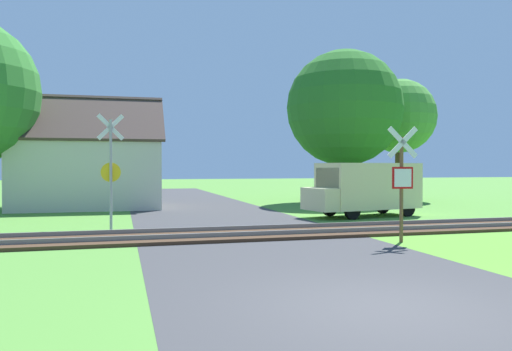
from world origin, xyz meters
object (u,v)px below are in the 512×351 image
(house, at_px, (89,170))
(tree_right, at_px, (344,108))
(stop_sign_near, at_px, (402,178))
(crossing_sign_far, at_px, (111,166))
(tree_far, at_px, (399,116))
(mail_truck, at_px, (365,187))

(house, distance_m, tree_right, 14.53)
(stop_sign_near, relative_size, house, 0.43)
(stop_sign_near, relative_size, crossing_sign_far, 0.83)
(tree_right, xyz_separation_m, tree_far, (4.55, 1.64, -0.20))
(house, bearing_deg, crossing_sign_far, -81.50)
(mail_truck, bearing_deg, crossing_sign_far, 89.74)
(crossing_sign_far, height_order, tree_far, tree_far)
(crossing_sign_far, relative_size, tree_right, 0.43)
(house, distance_m, mail_truck, 13.84)
(tree_far, height_order, mail_truck, tree_far)
(stop_sign_near, distance_m, crossing_sign_far, 9.16)
(house, distance_m, tree_far, 18.99)
(tree_far, bearing_deg, crossing_sign_far, -147.13)
(house, relative_size, mail_truck, 1.44)
(tree_right, height_order, mail_truck, tree_right)
(house, bearing_deg, tree_far, 5.94)
(crossing_sign_far, xyz_separation_m, mail_truck, (10.21, 1.96, -0.88))
(crossing_sign_far, relative_size, house, 0.51)
(tree_right, bearing_deg, house, 179.55)
(stop_sign_near, bearing_deg, house, -52.58)
(crossing_sign_far, xyz_separation_m, tree_far, (17.39, 11.24, 3.17))
(tree_far, distance_m, mail_truck, 12.42)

